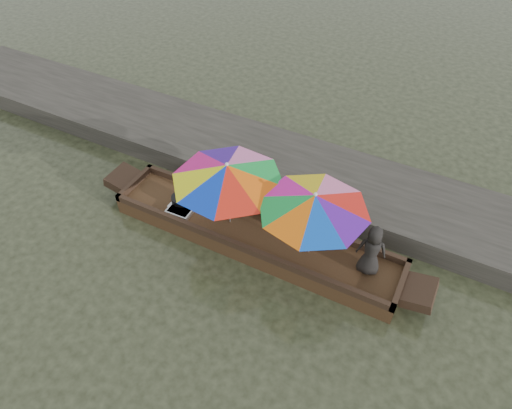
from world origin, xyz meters
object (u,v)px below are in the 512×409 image
at_px(tray_scallop, 182,206).
at_px(charcoal_grill, 219,207).
at_px(supply_bag, 240,203).
at_px(vendor, 372,250).
at_px(umbrella_bow, 228,194).
at_px(tray_crayfish, 180,211).
at_px(cooking_pot, 181,200).
at_px(boat_hull, 254,236).
at_px(umbrella_stern, 312,224).

distance_m(tray_scallop, charcoal_grill, 0.80).
xyz_separation_m(charcoal_grill, supply_bag, (0.36, 0.27, 0.05)).
relative_size(tray_scallop, supply_bag, 1.87).
relative_size(vendor, umbrella_bow, 0.51).
bearing_deg(tray_crayfish, cooking_pot, 115.72).
bearing_deg(vendor, umbrella_bow, -8.88).
relative_size(charcoal_grill, vendor, 0.29).
height_order(boat_hull, charcoal_grill, charcoal_grill).
xyz_separation_m(charcoal_grill, umbrella_bow, (0.36, -0.18, 0.70)).
relative_size(vendor, umbrella_stern, 0.55).
bearing_deg(tray_scallop, tray_crayfish, -71.85).
distance_m(boat_hull, charcoal_grill, 0.97).
xyz_separation_m(cooking_pot, supply_bag, (1.17, 0.48, 0.02)).
bearing_deg(umbrella_stern, boat_hull, 180.00).
bearing_deg(tray_crayfish, umbrella_stern, 5.36).
height_order(boat_hull, supply_bag, supply_bag).
bearing_deg(tray_crayfish, boat_hull, 9.29).
relative_size(cooking_pot, umbrella_bow, 0.19).
xyz_separation_m(boat_hull, tray_scallop, (-1.66, -0.11, 0.21)).
bearing_deg(tray_scallop, vendor, 3.03).
bearing_deg(supply_bag, boat_hull, -38.92).
bearing_deg(cooking_pot, charcoal_grill, 14.76).
height_order(charcoal_grill, supply_bag, supply_bag).
bearing_deg(cooking_pot, boat_hull, 0.98).
xyz_separation_m(supply_bag, vendor, (2.89, -0.35, 0.43)).
distance_m(tray_crayfish, umbrella_bow, 1.31).
relative_size(charcoal_grill, umbrella_bow, 0.15).
relative_size(cooking_pot, tray_scallop, 0.79).
bearing_deg(umbrella_stern, umbrella_bow, 180.00).
distance_m(boat_hull, umbrella_stern, 1.53).
height_order(tray_scallop, supply_bag, supply_bag).
distance_m(cooking_pot, tray_scallop, 0.13).
height_order(cooking_pot, umbrella_stern, umbrella_stern).
relative_size(supply_bag, umbrella_bow, 0.13).
distance_m(tray_crayfish, umbrella_stern, 2.91).
distance_m(boat_hull, tray_scallop, 1.68).
height_order(cooking_pot, vendor, vendor).
bearing_deg(supply_bag, cooking_pot, -157.68).
bearing_deg(umbrella_stern, supply_bag, 165.61).
bearing_deg(umbrella_stern, cooking_pot, -179.42).
xyz_separation_m(tray_crayfish, charcoal_grill, (0.70, 0.45, 0.03)).
distance_m(tray_crayfish, supply_bag, 1.28).
bearing_deg(boat_hull, tray_crayfish, -170.71).
xyz_separation_m(boat_hull, cooking_pot, (-1.73, -0.03, 0.28)).
height_order(vendor, umbrella_stern, umbrella_stern).
bearing_deg(umbrella_bow, vendor, 2.02).
bearing_deg(cooking_pot, umbrella_bow, 1.44).
bearing_deg(umbrella_stern, charcoal_grill, 175.04).
height_order(tray_crayfish, tray_scallop, tray_crayfish).
height_order(tray_crayfish, vendor, vendor).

